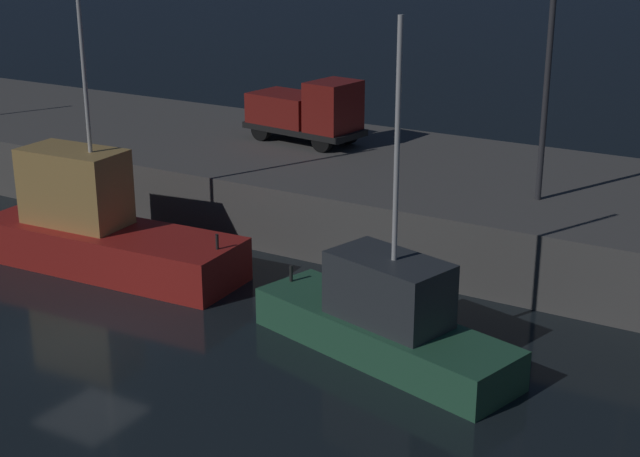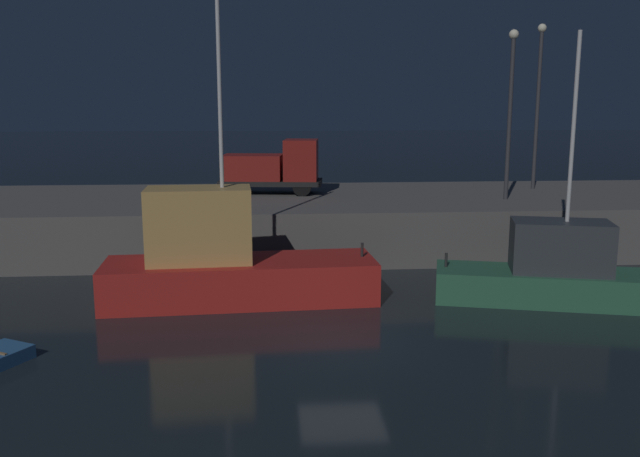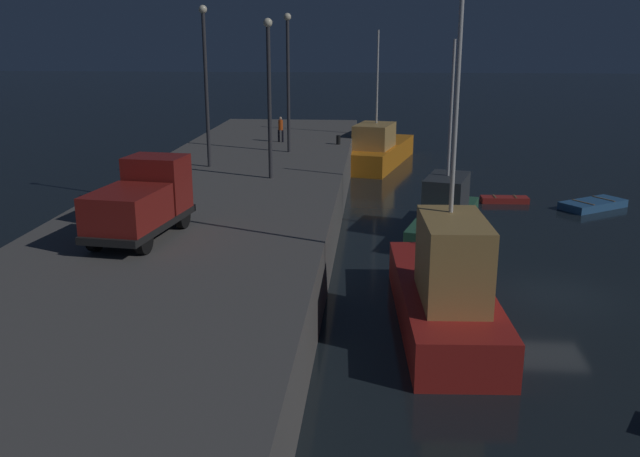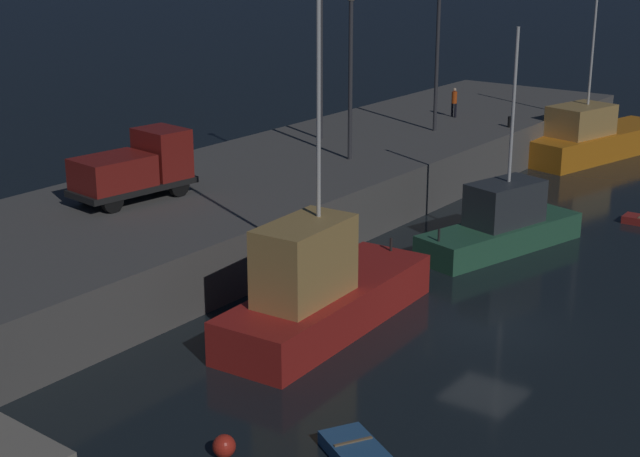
{
  "view_description": "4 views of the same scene",
  "coord_description": "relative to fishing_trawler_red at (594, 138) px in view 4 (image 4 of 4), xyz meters",
  "views": [
    {
      "loc": [
        18.16,
        -17.24,
        11.53
      ],
      "look_at": [
        3.25,
        7.62,
        1.65
      ],
      "focal_mm": 52.39,
      "sensor_mm": 36.0,
      "label": 1
    },
    {
      "loc": [
        -2.06,
        -18.24,
        6.79
      ],
      "look_at": [
        0.08,
        9.35,
        1.63
      ],
      "focal_mm": 37.33,
      "sensor_mm": 36.0,
      "label": 2
    },
    {
      "loc": [
        -24.71,
        6.78,
        9.33
      ],
      "look_at": [
        2.14,
        9.0,
        1.77
      ],
      "focal_mm": 38.72,
      "sensor_mm": 36.0,
      "label": 3
    },
    {
      "loc": [
        -27.37,
        -13.24,
        12.96
      ],
      "look_at": [
        0.59,
        7.51,
        1.96
      ],
      "focal_mm": 53.92,
      "sensor_mm": 36.0,
      "label": 4
    }
  ],
  "objects": [
    {
      "name": "ground_plane",
      "position": [
        -26.23,
        -6.61,
        -1.15
      ],
      "size": [
        320.0,
        320.0,
        0.0
      ],
      "primitive_type": "plane",
      "color": "black"
    },
    {
      "name": "pier_quay",
      "position": [
        -26.23,
        7.33,
        0.05
      ],
      "size": [
        68.26,
        10.9,
        2.4
      ],
      "color": "#5B5956",
      "rests_on": "ground"
    },
    {
      "name": "fishing_trawler_red",
      "position": [
        0.0,
        0.0,
        0.0
      ],
      "size": [
        11.48,
        5.42,
        9.7
      ],
      "color": "orange",
      "rests_on": "ground"
    },
    {
      "name": "fishing_boat_white",
      "position": [
        -18.42,
        -3.19,
        -0.09
      ],
      "size": [
        8.28,
        4.2,
        9.17
      ],
      "color": "#2D6647",
      "rests_on": "ground"
    },
    {
      "name": "fishing_boat_orange",
      "position": [
        -29.73,
        -2.17,
        0.2
      ],
      "size": [
        9.54,
        3.41,
        11.27
      ],
      "color": "red",
      "rests_on": "ground"
    },
    {
      "name": "mooring_buoy_near",
      "position": [
        -37.68,
        -4.99,
        -0.85
      ],
      "size": [
        0.61,
        0.61,
        0.61
      ],
      "primitive_type": "sphere",
      "color": "red",
      "rests_on": "ground"
    },
    {
      "name": "lamp_post_west",
      "position": [
        -17.15,
        5.45,
        5.78
      ],
      "size": [
        0.44,
        0.44,
        7.73
      ],
      "color": "#38383D",
      "rests_on": "pier_quay"
    },
    {
      "name": "lamp_post_east",
      "position": [
        -14.29,
        9.27,
        6.15
      ],
      "size": [
        0.44,
        0.44,
        8.44
      ],
      "color": "#38383D",
      "rests_on": "pier_quay"
    },
    {
      "name": "lamp_post_central",
      "position": [
        -9.0,
        5.55,
        6.02
      ],
      "size": [
        0.44,
        0.44,
        8.2
      ],
      "color": "#38383D",
      "rests_on": "pier_quay"
    },
    {
      "name": "utility_truck",
      "position": [
        -27.98,
        8.35,
        2.56
      ],
      "size": [
        5.27,
        2.69,
        2.7
      ],
      "color": "black",
      "rests_on": "pier_quay"
    },
    {
      "name": "dockworker",
      "position": [
        -4.97,
        6.62,
        2.21
      ],
      "size": [
        0.41,
        0.42,
        1.68
      ],
      "color": "black",
      "rests_on": "pier_quay"
    },
    {
      "name": "bollard_central",
      "position": [
        -5.72,
        2.69,
        1.55
      ],
      "size": [
        0.28,
        0.28,
        0.6
      ],
      "primitive_type": "cylinder",
      "color": "black",
      "rests_on": "pier_quay"
    }
  ]
}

